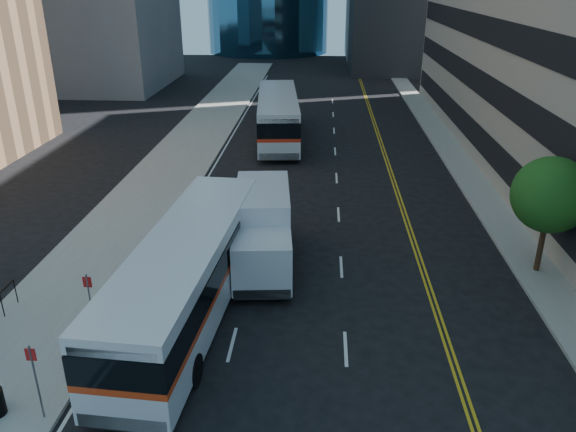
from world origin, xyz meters
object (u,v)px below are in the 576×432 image
Objects in this scene: street_tree at (551,195)px; box_truck at (263,229)px; bus_front at (188,273)px; bus_rear at (278,115)px.

box_truck is at bearing 179.72° from street_tree.
street_tree is 12.16m from box_truck.
street_tree is 15.08m from bus_front.
street_tree is 0.72× the size of box_truck.
bus_rear is (1.37, 25.29, 0.10)m from bus_front.
street_tree reaches higher than bus_front.
street_tree reaches higher than box_truck.
box_truck is at bearing 65.16° from bus_front.
box_truck is (2.36, 4.26, -0.07)m from bus_front.
bus_rear is at bearing 87.43° from box_truck.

